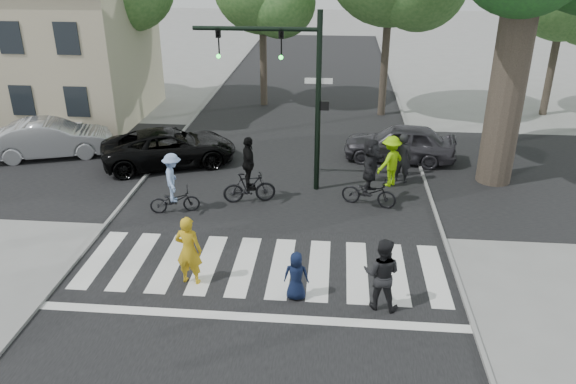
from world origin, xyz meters
name	(u,v)px	position (x,y,z in m)	size (l,w,h in m)	color
ground	(257,288)	(0.00, 0.00, 0.00)	(120.00, 120.00, 0.00)	gray
road_stem	(278,202)	(0.00, 5.00, 0.01)	(10.00, 70.00, 0.01)	black
road_cross	(287,168)	(0.00, 8.00, 0.01)	(70.00, 10.00, 0.01)	black
curb_left	(130,195)	(-5.05, 5.00, 0.05)	(0.10, 70.00, 0.10)	gray
curb_right	(433,207)	(5.05, 5.00, 0.05)	(0.10, 70.00, 0.10)	gray
crosswalk	(261,273)	(0.00, 0.66, 0.01)	(10.00, 3.85, 0.01)	silver
traffic_signal	(292,77)	(0.35, 6.20, 3.90)	(4.45, 0.29, 6.00)	black
house	(53,36)	(-11.49, 13.98, 3.80)	(8.40, 8.10, 8.82)	beige
pedestrian_woman	(189,250)	(-1.71, 0.11, 0.92)	(0.67, 0.44, 1.85)	gold
pedestrian_child	(296,276)	(1.00, -0.34, 0.62)	(0.61, 0.40, 1.25)	#0E1732
pedestrian_adult	(382,274)	(2.99, -0.51, 0.90)	(0.88, 0.68, 1.81)	black
cyclist_left	(174,187)	(-3.19, 3.99, 0.86)	(1.64, 1.13, 1.98)	black
cyclist_mid	(249,176)	(-0.95, 4.96, 0.93)	(1.79, 1.12, 2.25)	black
cyclist_right	(370,177)	(2.95, 5.04, 1.02)	(1.90, 1.76, 2.28)	black
car_suv	(169,147)	(-4.50, 8.01, 0.70)	(2.32, 5.02, 1.40)	black
car_silver	(51,139)	(-9.41, 8.47, 0.75)	(1.58, 4.54, 1.50)	#B1B2B6
car_grey	(400,143)	(4.30, 9.26, 0.73)	(1.72, 4.28, 1.46)	#36343A
bystander_hivis	(391,161)	(3.75, 6.76, 0.91)	(1.17, 0.67, 1.82)	#8EDA08
bystander_dark	(402,158)	(4.17, 7.11, 0.91)	(0.66, 0.43, 1.81)	black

